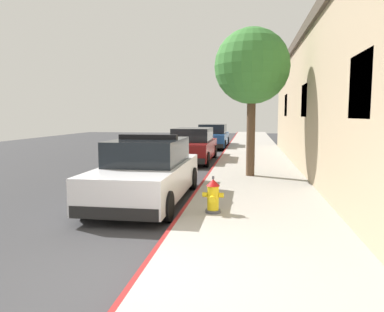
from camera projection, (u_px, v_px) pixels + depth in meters
The scene contains 8 objects.
ground_plane at pixel (107, 170), 15.22m from camera, with size 28.64×60.00×0.20m, color #353538.
sidewalk_pavement at pixel (255, 169), 14.28m from camera, with size 3.14×60.00×0.16m, color #9E9991.
curb_painted_edge at pixel (214, 168), 14.53m from camera, with size 0.08×60.00×0.16m, color maroon.
police_cruiser at pixel (148, 172), 9.30m from camera, with size 1.94×4.84×1.68m.
parked_car_silver_ahead at pixel (193, 146), 17.25m from camera, with size 1.94×4.84×1.56m.
parked_car_dark_far at pixel (213, 137), 24.44m from camera, with size 1.94×4.84×1.56m.
fire_hydrant at pixel (213, 196), 7.61m from camera, with size 0.44×0.40×0.76m.
street_tree at pixel (252, 67), 11.94m from camera, with size 2.44×2.44×4.79m.
Camera 1 is at (1.33, -4.34, 2.17)m, focal length 34.64 mm.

